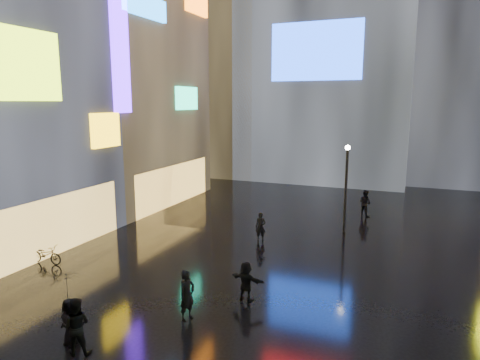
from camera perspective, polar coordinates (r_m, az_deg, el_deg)
The scene contains 13 objects.
ground at distance 23.35m, azimuth 7.52°, elevation -8.82°, with size 140.00×140.00×0.00m, color black.
building_left_far at distance 34.94m, azimuth -16.40°, elevation 15.45°, with size 10.28×12.00×22.00m.
tower_flank_right at distance 48.42m, azimuth 27.81°, elevation 20.38°, with size 12.00×12.00×34.00m, color black.
tower_flank_left at distance 47.85m, azimuth -2.04°, elevation 16.80°, with size 10.00×10.00×26.00m, color black.
lamp_far at distance 25.76m, azimuth 13.96°, elevation -0.45°, with size 0.30×0.30×5.20m.
pedestrian_1 at distance 14.68m, azimuth -21.03°, elevation -17.72°, with size 0.88×0.68×1.81m, color black.
pedestrian_4 at distance 15.28m, azimuth -21.71°, elevation -17.15°, with size 0.75×0.49×1.54m, color black.
pedestrian_5 at distance 17.07m, azimuth 0.81°, elevation -13.34°, with size 1.45×0.46×1.56m, color black.
pedestrian_6 at distance 23.94m, azimuth 2.77°, elevation -6.26°, with size 0.58×0.38×1.60m, color black.
pedestrian_7 at distance 30.23m, azimuth 16.33°, elevation -2.96°, with size 0.86×0.67×1.78m, color black.
umbrella_2 at distance 14.77m, azimuth -22.03°, elevation -12.97°, with size 0.95×0.97×0.88m, color black.
bicycle at distance 22.73m, azimuth -24.48°, elevation -9.02°, with size 0.61×1.75×0.92m, color black.
pedestrian_8 at distance 15.75m, azimuth -7.07°, elevation -15.00°, with size 0.67×0.44×1.83m, color black.
Camera 1 is at (5.46, -1.38, 7.65)m, focal length 32.00 mm.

